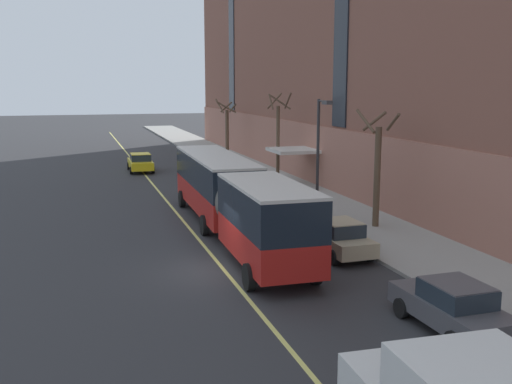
% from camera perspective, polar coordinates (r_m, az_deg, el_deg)
% --- Properties ---
extents(ground_plane, '(260.00, 260.00, 0.00)m').
position_cam_1_polar(ground_plane, '(24.06, -3.56, -7.43)').
color(ground_plane, '#303033').
extents(sidewalk, '(4.95, 160.00, 0.15)m').
position_cam_1_polar(sidewalk, '(29.97, 12.12, -3.94)').
color(sidewalk, '#9E9B93').
rests_on(sidewalk, ground).
extents(city_bus, '(3.15, 18.70, 3.53)m').
position_cam_1_polar(city_bus, '(28.88, -2.34, -0.23)').
color(city_bus, red).
rests_on(city_bus, ground).
extents(parked_car_darkgray_0, '(2.01, 4.33, 1.56)m').
position_cam_1_polar(parked_car_darkgray_0, '(19.02, 18.21, -10.30)').
color(parked_car_darkgray_0, '#4C4C51').
rests_on(parked_car_darkgray_0, ground).
extents(parked_car_champagne_2, '(1.97, 4.25, 1.56)m').
position_cam_1_polar(parked_car_champagne_2, '(26.09, 7.86, -4.31)').
color(parked_car_champagne_2, '#BCAD89').
rests_on(parked_car_champagne_2, ground).
extents(parked_car_black_3, '(2.05, 4.36, 1.56)m').
position_cam_1_polar(parked_car_black_3, '(50.50, -4.85, 2.78)').
color(parked_car_black_3, black).
rests_on(parked_car_black_3, ground).
extents(parked_car_silver_4, '(2.04, 4.27, 1.56)m').
position_cam_1_polar(parked_car_silver_4, '(44.60, -3.07, 1.82)').
color(parked_car_silver_4, '#B7B7BC').
rests_on(parked_car_silver_4, ground).
extents(taxi_cab, '(2.05, 4.53, 1.56)m').
position_cam_1_polar(taxi_cab, '(51.52, -10.95, 2.78)').
color(taxi_cab, yellow).
rests_on(taxi_cab, ground).
extents(street_tree_mid_block, '(1.84, 1.66, 5.92)m').
position_cam_1_polar(street_tree_mid_block, '(30.70, 11.46, 2.26)').
color(street_tree_mid_block, brown).
rests_on(street_tree_mid_block, sidewalk).
extents(street_tree_far_uptown, '(1.83, 1.74, 6.56)m').
position_cam_1_polar(street_tree_far_uptown, '(44.55, 2.12, 5.41)').
color(street_tree_far_uptown, brown).
rests_on(street_tree_far_uptown, sidewalk).
extents(street_tree_far_downtown, '(2.05, 2.05, 5.74)m').
position_cam_1_polar(street_tree_far_downtown, '(59.14, -2.79, 6.14)').
color(street_tree_far_downtown, brown).
rests_on(street_tree_far_downtown, sidewalk).
extents(street_lamp, '(0.36, 1.48, 6.38)m').
position_cam_1_polar(street_lamp, '(31.82, 6.10, 4.41)').
color(street_lamp, '#2D2D30').
rests_on(street_lamp, sidewalk).
extents(lane_centerline, '(0.16, 140.00, 0.01)m').
position_cam_1_polar(lane_centerline, '(26.90, -4.65, -5.52)').
color(lane_centerline, '#E0D66B').
rests_on(lane_centerline, ground).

